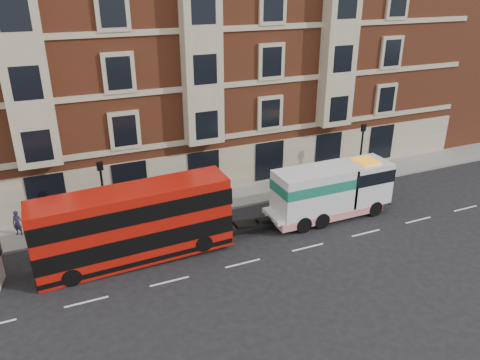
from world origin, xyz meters
name	(u,v)px	position (x,y,z in m)	size (l,w,h in m)	color
ground	(243,263)	(0.00, 0.00, 0.00)	(120.00, 120.00, 0.00)	black
sidewalk	(197,204)	(0.00, 7.50, 0.07)	(90.00, 3.00, 0.15)	slate
victorian_terrace	(165,36)	(0.50, 15.00, 10.07)	(45.00, 12.00, 20.40)	brown
lamp_post_west	(103,192)	(-6.00, 6.20, 2.68)	(0.35, 0.15, 4.35)	black
lamp_post_east	(361,149)	(12.00, 6.20, 2.68)	(0.35, 0.15, 4.35)	black
double_decker_bus	(134,224)	(-5.02, 2.65, 2.17)	(10.14, 2.33, 4.10)	#AE1209
tow_truck	(329,191)	(7.03, 2.65, 1.79)	(8.11, 2.40, 3.38)	silver
pedestrian	(17,223)	(-10.81, 7.77, 0.90)	(0.55, 0.36, 1.50)	#241C39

